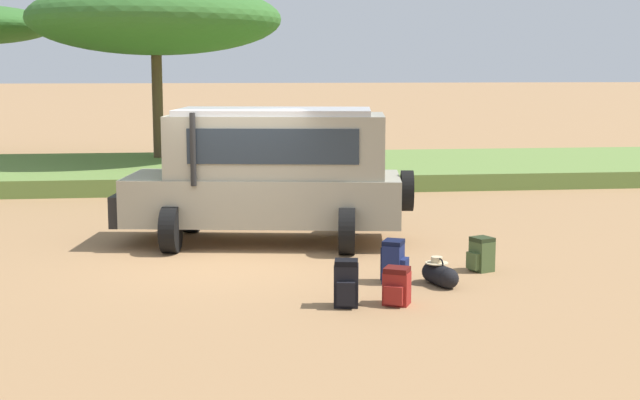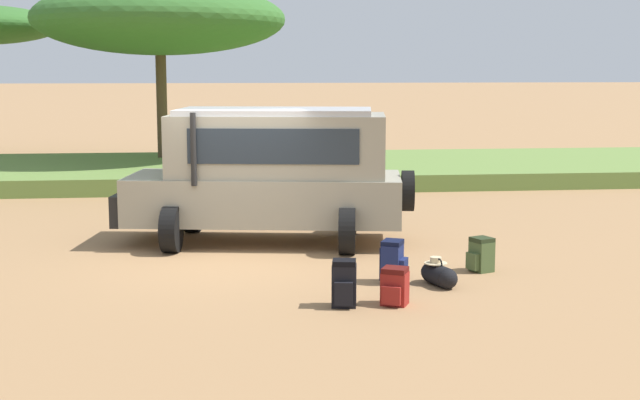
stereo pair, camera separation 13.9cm
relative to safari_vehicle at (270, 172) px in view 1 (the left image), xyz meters
name	(u,v)px [view 1 (the left image)]	position (x,y,z in m)	size (l,w,h in m)	color
ground_plane	(234,259)	(-0.70, -1.37, -1.29)	(320.00, 320.00, 0.00)	#9E754C
grass_bank	(224,171)	(-0.70, 9.60, -1.07)	(120.00, 7.00, 0.44)	olive
safari_vehicle	(270,172)	(0.00, 0.00, 0.00)	(5.47, 3.24, 2.44)	gray
backpack_beside_front_wheel	(394,262)	(1.62, -3.28, -0.98)	(0.45, 0.44, 0.64)	navy
backpack_cluster_center	(346,284)	(0.72, -4.52, -0.99)	(0.37, 0.41, 0.64)	black
backpack_near_rear_wheel	(397,287)	(1.41, -4.50, -1.05)	(0.43, 0.46, 0.51)	maroon
backpack_outermost	(481,255)	(3.14, -2.70, -1.03)	(0.44, 0.41, 0.54)	#42562D
duffel_bag_low_black_case	(440,274)	(2.26, -3.52, -1.13)	(0.43, 0.75, 0.41)	black
acacia_tree_centre_back	(155,19)	(-2.63, 11.49, 3.28)	(7.53, 7.79, 5.65)	brown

